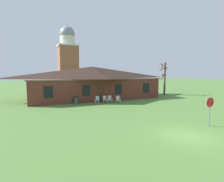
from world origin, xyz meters
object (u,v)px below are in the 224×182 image
Objects in this scene: stop_sign at (210,106)px; lawn_chair_left_end at (110,99)px; lawn_chair_by_porch at (97,99)px; trash_bin at (76,100)px; lawn_chair_near_door at (105,99)px; lawn_chair_middle at (118,99)px.

lawn_chair_left_end is (-2.59, 13.91, -1.16)m from stop_sign.
stop_sign is 14.92m from lawn_chair_by_porch.
lawn_chair_left_end is at bearing -7.62° from trash_bin.
stop_sign reaches higher than trash_bin.
lawn_chair_left_end is 4.81m from trash_bin.
stop_sign reaches higher than lawn_chair_by_porch.
trash_bin is at bearing 116.83° from stop_sign.
lawn_chair_by_porch is at bearing 107.34° from stop_sign.
stop_sign is 2.39× the size of trash_bin.
lawn_chair_near_door is 1.00× the size of lawn_chair_middle.
lawn_chair_near_door is 0.98× the size of trash_bin.
stop_sign is 14.51m from lawn_chair_near_door.
lawn_chair_by_porch and lawn_chair_near_door have the same top height.
lawn_chair_near_door is at bearing 149.21° from lawn_chair_middle.
lawn_chair_left_end is 1.00× the size of lawn_chair_middle.
lawn_chair_middle is (1.63, -0.97, 0.00)m from lawn_chair_near_door.
stop_sign is 2.45× the size of lawn_chair_by_porch.
lawn_chair_near_door is 0.73m from lawn_chair_left_end.
trash_bin is (-4.06, 0.46, -0.00)m from lawn_chair_near_door.
stop_sign is 2.45× the size of lawn_chair_middle.
lawn_chair_middle is (2.77, -1.09, 0.00)m from lawn_chair_by_porch.
lawn_chair_near_door is 4.08m from trash_bin.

